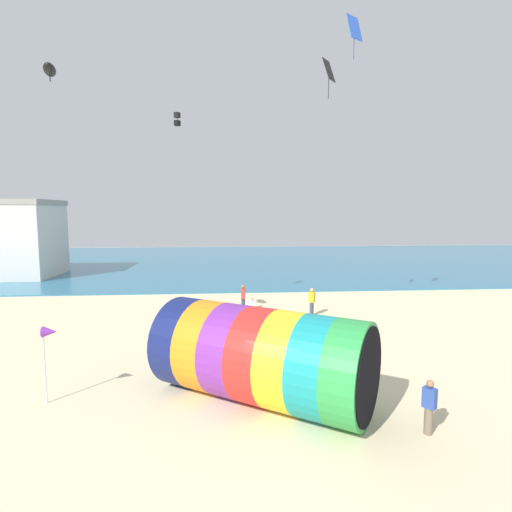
% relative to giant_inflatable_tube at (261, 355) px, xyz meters
% --- Properties ---
extents(ground_plane, '(120.00, 120.00, 0.00)m').
position_rel_giant_inflatable_tube_xyz_m(ground_plane, '(0.67, -0.84, -1.57)').
color(ground_plane, beige).
extents(sea, '(120.00, 40.00, 0.10)m').
position_rel_giant_inflatable_tube_xyz_m(sea, '(0.67, 37.75, -1.52)').
color(sea, teal).
rests_on(sea, ground).
extents(giant_inflatable_tube, '(7.64, 6.52, 3.15)m').
position_rel_giant_inflatable_tube_xyz_m(giant_inflatable_tube, '(0.00, 0.00, 0.00)').
color(giant_inflatable_tube, navy).
rests_on(giant_inflatable_tube, ground).
extents(kite_handler, '(0.39, 0.42, 1.60)m').
position_rel_giant_inflatable_tube_xyz_m(kite_handler, '(4.55, -2.35, -0.77)').
color(kite_handler, '#726651').
rests_on(kite_handler, ground).
extents(kite_black_diamond, '(0.90, 0.96, 2.11)m').
position_rel_giant_inflatable_tube_xyz_m(kite_black_diamond, '(4.60, 9.82, 12.42)').
color(kite_black_diamond, black).
extents(kite_blue_diamond, '(0.97, 0.83, 2.23)m').
position_rel_giant_inflatable_tube_xyz_m(kite_blue_diamond, '(5.64, 8.76, 14.19)').
color(kite_blue_diamond, blue).
extents(kite_black_box, '(0.39, 0.39, 0.81)m').
position_rel_giant_inflatable_tube_xyz_m(kite_black_box, '(-3.91, 11.80, 10.12)').
color(kite_black_box, black).
extents(kite_black_parafoil, '(0.81, 1.37, 0.65)m').
position_rel_giant_inflatable_tube_xyz_m(kite_black_parafoil, '(-8.12, 4.63, 10.37)').
color(kite_black_parafoil, black).
extents(bystander_near_water, '(0.39, 0.28, 1.55)m').
position_rel_giant_inflatable_tube_xyz_m(bystander_near_water, '(0.30, 9.27, -0.79)').
color(bystander_near_water, '#383D56').
rests_on(bystander_near_water, ground).
extents(bystander_mid_beach, '(0.28, 0.39, 1.73)m').
position_rel_giant_inflatable_tube_xyz_m(bystander_mid_beach, '(-0.06, 12.01, -0.68)').
color(bystander_mid_beach, '#383D56').
rests_on(bystander_mid_beach, ground).
extents(bystander_far_left, '(0.41, 0.41, 1.70)m').
position_rel_giant_inflatable_tube_xyz_m(bystander_far_left, '(4.05, 10.72, -0.70)').
color(bystander_far_left, '#383D56').
rests_on(bystander_far_left, ground).
extents(beach_flag, '(0.47, 0.36, 2.59)m').
position_rel_giant_inflatable_tube_xyz_m(beach_flag, '(-6.89, 0.41, 0.73)').
color(beach_flag, silver).
rests_on(beach_flag, ground).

